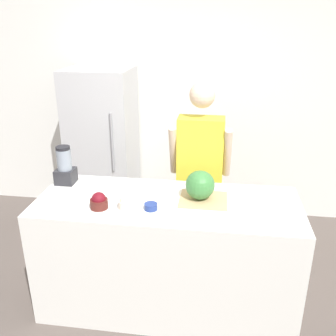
% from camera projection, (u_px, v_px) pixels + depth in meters
% --- Properties ---
extents(wall_back, '(8.00, 0.06, 2.60)m').
position_uv_depth(wall_back, '(189.00, 104.00, 4.22)').
color(wall_back, white).
rests_on(wall_back, ground_plane).
extents(counter_island, '(1.97, 0.77, 0.94)m').
position_uv_depth(counter_island, '(167.00, 254.00, 2.96)').
color(counter_island, white).
rests_on(counter_island, ground_plane).
extents(refrigerator, '(0.69, 0.65, 1.73)m').
position_uv_depth(refrigerator, '(103.00, 148.00, 4.17)').
color(refrigerator, '#B7B7BC').
rests_on(refrigerator, ground_plane).
extents(person, '(0.55, 0.27, 1.71)m').
position_uv_depth(person, '(200.00, 173.00, 3.45)').
color(person, gray).
rests_on(person, ground_plane).
extents(cutting_board, '(0.35, 0.30, 0.01)m').
position_uv_depth(cutting_board, '(203.00, 200.00, 2.79)').
color(cutting_board, tan).
rests_on(cutting_board, counter_island).
extents(watermelon, '(0.22, 0.22, 0.22)m').
position_uv_depth(watermelon, '(200.00, 185.00, 2.76)').
color(watermelon, '#3D7F3D').
rests_on(watermelon, cutting_board).
extents(bowl_cherries, '(0.13, 0.13, 0.12)m').
position_uv_depth(bowl_cherries, '(99.00, 201.00, 2.67)').
color(bowl_cherries, '#511E19').
rests_on(bowl_cherries, counter_island).
extents(bowl_cream, '(0.11, 0.11, 0.11)m').
position_uv_depth(bowl_cream, '(126.00, 202.00, 2.66)').
color(bowl_cream, beige).
rests_on(bowl_cream, counter_island).
extents(bowl_small_blue, '(0.09, 0.09, 0.05)m').
position_uv_depth(bowl_small_blue, '(151.00, 207.00, 2.66)').
color(bowl_small_blue, navy).
rests_on(bowl_small_blue, counter_island).
extents(blender, '(0.15, 0.15, 0.32)m').
position_uv_depth(blender, '(65.00, 167.00, 3.04)').
color(blender, '#28282D').
rests_on(blender, counter_island).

